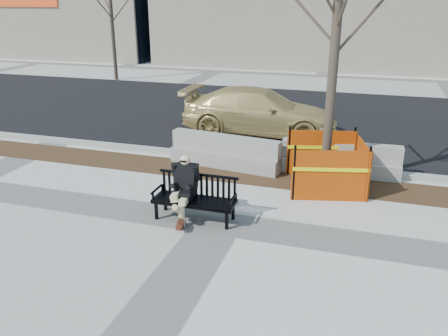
{
  "coord_description": "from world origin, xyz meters",
  "views": [
    {
      "loc": [
        2.43,
        -7.44,
        3.98
      ],
      "look_at": [
        -0.1,
        0.62,
        0.88
      ],
      "focal_mm": 36.99,
      "sensor_mm": 36.0,
      "label": 1
    }
  ],
  "objects": [
    {
      "name": "tree_fence",
      "position": [
        1.7,
        2.41,
        0.0
      ],
      "size": [
        2.92,
        2.92,
        6.03
      ],
      "primitive_type": null,
      "rotation": [
        0.0,
        0.0,
        0.24
      ],
      "color": "#DA4F08",
      "rests_on": "ground"
    },
    {
      "name": "curb",
      "position": [
        0.0,
        3.55,
        0.06
      ],
      "size": [
        60.0,
        0.25,
        0.12
      ],
      "primitive_type": "cube",
      "color": "#9E9B93",
      "rests_on": "ground"
    },
    {
      "name": "mulch_strip",
      "position": [
        0.0,
        2.6,
        0.0
      ],
      "size": [
        40.0,
        1.2,
        0.02
      ],
      "primitive_type": "cube",
      "color": "#47301C",
      "rests_on": "ground"
    },
    {
      "name": "jersey_barrier_left",
      "position": [
        -0.83,
        3.04,
        0.0
      ],
      "size": [
        2.92,
        0.97,
        0.82
      ],
      "primitive_type": null,
      "rotation": [
        0.0,
        0.0,
        -0.14
      ],
      "color": "gray",
      "rests_on": "ground"
    },
    {
      "name": "far_tree_left",
      "position": [
        -10.29,
        14.16,
        0.0
      ],
      "size": [
        2.18,
        2.18,
        5.59
      ],
      "primitive_type": null,
      "rotation": [
        0.0,
        0.0,
        0.05
      ],
      "color": "#413429",
      "rests_on": "ground"
    },
    {
      "name": "jersey_barrier_right",
      "position": [
        1.97,
        3.35,
        0.0
      ],
      "size": [
        2.81,
        0.67,
        0.8
      ],
      "primitive_type": null,
      "rotation": [
        0.0,
        0.0,
        0.04
      ],
      "color": "#98968E",
      "rests_on": "ground"
    },
    {
      "name": "ground",
      "position": [
        0.0,
        0.0,
        0.0
      ],
      "size": [
        120.0,
        120.0,
        0.0
      ],
      "primitive_type": "plane",
      "color": "beige",
      "rests_on": "ground"
    },
    {
      "name": "bench",
      "position": [
        -0.5,
        0.02,
        0.0
      ],
      "size": [
        1.63,
        0.59,
        0.86
      ],
      "primitive_type": null,
      "rotation": [
        0.0,
        0.0,
        0.0
      ],
      "color": "black",
      "rests_on": "ground"
    },
    {
      "name": "seated_man",
      "position": [
        -0.72,
        0.07,
        0.0
      ],
      "size": [
        0.53,
        0.89,
        1.24
      ],
      "primitive_type": null,
      "rotation": [
        0.0,
        0.0,
        0.0
      ],
      "color": "black",
      "rests_on": "ground"
    },
    {
      "name": "asphalt_street",
      "position": [
        0.0,
        8.8,
        0.0
      ],
      "size": [
        60.0,
        10.4,
        0.01
      ],
      "primitive_type": "cube",
      "color": "black",
      "rests_on": "ground"
    },
    {
      "name": "sedan",
      "position": [
        -0.74,
        6.35,
        0.0
      ],
      "size": [
        4.86,
        2.1,
        1.39
      ],
      "primitive_type": "imported",
      "rotation": [
        0.0,
        0.0,
        1.6
      ],
      "color": "tan",
      "rests_on": "ground"
    }
  ]
}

